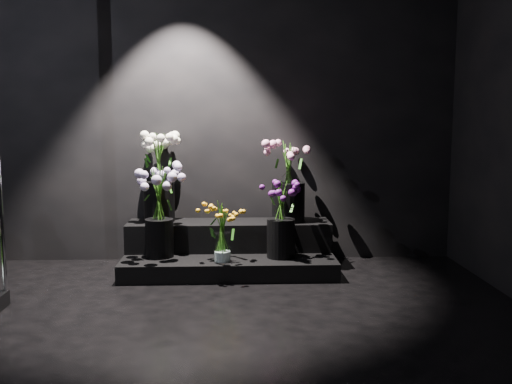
{
  "coord_description": "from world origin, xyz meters",
  "views": [
    {
      "loc": [
        0.09,
        -2.91,
        1.23
      ],
      "look_at": [
        0.26,
        1.2,
        0.69
      ],
      "focal_mm": 40.0,
      "sensor_mm": 36.0,
      "label": 1
    }
  ],
  "objects": [
    {
      "name": "bouquet_purple",
      "position": [
        0.46,
        1.46,
        0.49
      ],
      "size": [
        0.43,
        0.43,
        0.61
      ],
      "rotation": [
        0.0,
        0.0,
        -0.43
      ],
      "color": "black",
      "rests_on": "display_riser"
    },
    {
      "name": "bouquet_orange_bells",
      "position": [
        0.01,
        1.35,
        0.39
      ],
      "size": [
        0.34,
        0.34,
        0.47
      ],
      "rotation": [
        0.0,
        0.0,
        -0.25
      ],
      "color": "white",
      "rests_on": "display_riser"
    },
    {
      "name": "display_riser",
      "position": [
        0.06,
        1.67,
        0.15
      ],
      "size": [
        1.68,
        0.75,
        0.37
      ],
      "color": "black",
      "rests_on": "floor"
    },
    {
      "name": "bouquet_pink_roses",
      "position": [
        0.55,
        1.76,
        0.77
      ],
      "size": [
        0.47,
        0.47,
        0.69
      ],
      "rotation": [
        0.0,
        0.0,
        0.24
      ],
      "color": "black",
      "rests_on": "display_riser"
    },
    {
      "name": "wall_front",
      "position": [
        0.0,
        -2.0,
        1.4
      ],
      "size": [
        4.0,
        0.0,
        4.0
      ],
      "primitive_type": "plane",
      "rotation": [
        -1.57,
        0.0,
        0.0
      ],
      "color": "black",
      "rests_on": "floor"
    },
    {
      "name": "bouquet_cream_roses",
      "position": [
        -0.52,
        1.81,
        0.79
      ],
      "size": [
        0.45,
        0.45,
        0.73
      ],
      "rotation": [
        0.0,
        0.0,
        0.18
      ],
      "color": "black",
      "rests_on": "display_riser"
    },
    {
      "name": "floor",
      "position": [
        0.0,
        0.0,
        0.0
      ],
      "size": [
        4.0,
        4.0,
        0.0
      ],
      "primitive_type": "plane",
      "color": "black",
      "rests_on": "ground"
    },
    {
      "name": "bouquet_lilac",
      "position": [
        -0.49,
        1.52,
        0.56
      ],
      "size": [
        0.5,
        0.5,
        0.71
      ],
      "rotation": [
        0.0,
        0.0,
        0.29
      ],
      "color": "black",
      "rests_on": "display_riser"
    },
    {
      "name": "wall_back",
      "position": [
        0.0,
        2.0,
        1.4
      ],
      "size": [
        4.0,
        0.0,
        4.0
      ],
      "primitive_type": "plane",
      "rotation": [
        1.57,
        0.0,
        0.0
      ],
      "color": "black",
      "rests_on": "floor"
    }
  ]
}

